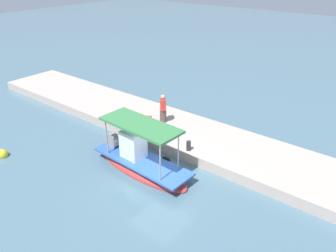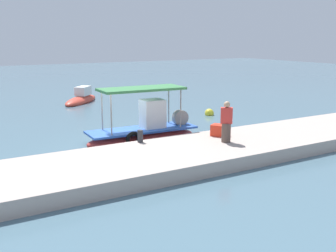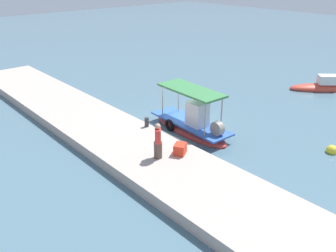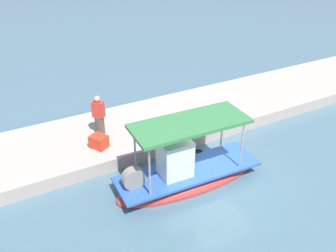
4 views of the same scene
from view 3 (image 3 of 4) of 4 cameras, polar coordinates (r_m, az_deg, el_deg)
ground_plane at (r=22.21m, az=1.33°, el=0.33°), size 120.00×120.00×0.00m
dock_quay at (r=19.73m, az=-7.71°, el=-2.20°), size 36.00×4.29×0.57m
main_fishing_boat at (r=21.00m, az=3.75°, el=0.21°), size 5.77×1.92×2.98m
fisherman_near_bollard at (r=16.85m, az=-1.62°, el=-2.65°), size 0.57×0.56×1.78m
mooring_bollard at (r=20.40m, az=-3.43°, el=0.62°), size 0.24×0.24×0.54m
cargo_crate at (r=17.44m, az=1.94°, el=-3.69°), size 0.79×0.83×0.53m
marker_buoy at (r=20.69m, az=24.72°, el=-3.57°), size 0.60×0.60×0.60m
moored_boat_near at (r=30.86m, az=23.25°, el=5.73°), size 4.27×4.46×1.45m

